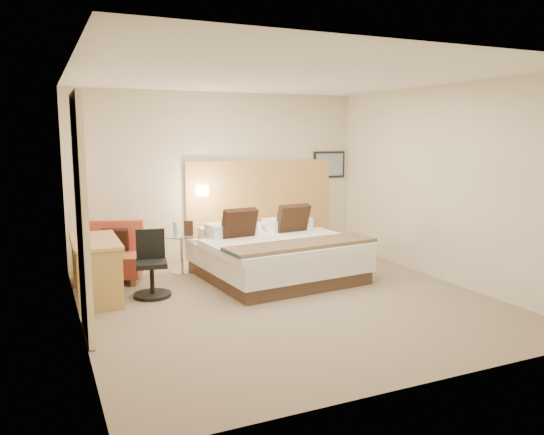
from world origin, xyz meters
name	(u,v)px	position (x,y,z in m)	size (l,w,h in m)	color
floor	(286,300)	(0.00, 0.00, -0.01)	(4.80, 5.00, 0.02)	#7D6B54
ceiling	(287,75)	(0.00, 0.00, 2.71)	(4.80, 5.00, 0.02)	white
wall_back	(220,177)	(0.00, 2.51, 1.35)	(4.80, 0.02, 2.70)	beige
wall_front	(426,222)	(0.00, -2.51, 1.35)	(4.80, 0.02, 2.70)	beige
wall_left	(74,201)	(-2.41, 0.00, 1.35)	(0.02, 5.00, 2.70)	beige
wall_right	(443,184)	(2.41, 0.00, 1.35)	(0.02, 5.00, 2.70)	beige
headboard_panel	(261,199)	(0.70, 2.47, 0.95)	(2.60, 0.04, 1.30)	tan
art_frame	(329,165)	(2.02, 2.48, 1.50)	(0.62, 0.03, 0.47)	black
art_canvas	(330,165)	(2.02, 2.46, 1.50)	(0.54, 0.01, 0.39)	gray
lamp_arm	(201,190)	(-0.35, 2.42, 1.15)	(0.02, 0.02, 0.12)	silver
lamp_shade	(202,190)	(-0.35, 2.36, 1.15)	(0.15, 0.15, 0.15)	#FFEDC6
curtain	(82,217)	(-2.36, -0.25, 1.22)	(0.06, 0.90, 2.42)	beige
bottle_a	(175,228)	(-0.93, 1.84, 0.66)	(0.06, 0.06, 0.20)	#95C2E7
menu_folder	(189,228)	(-0.76, 1.74, 0.67)	(0.13, 0.05, 0.22)	#3A2417
bed	(276,255)	(0.31, 1.00, 0.33)	(2.22, 2.18, 1.00)	#422E21
lounge_chair	(114,257)	(-1.81, 1.80, 0.32)	(0.94, 0.88, 0.81)	#9D6A4A
side_table	(182,252)	(-0.85, 1.81, 0.31)	(0.66, 0.66, 0.56)	silver
desk	(97,252)	(-2.11, 0.99, 0.59)	(0.57, 1.21, 0.75)	#BE884A
desk_chair	(152,269)	(-1.49, 0.84, 0.34)	(0.54, 0.54, 0.83)	black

